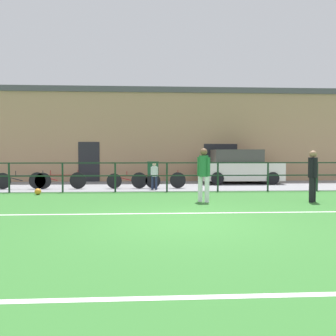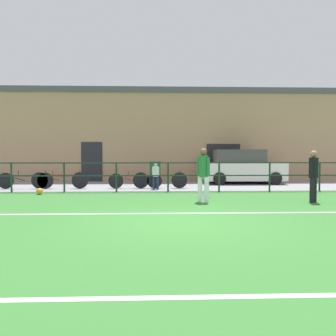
% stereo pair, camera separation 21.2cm
% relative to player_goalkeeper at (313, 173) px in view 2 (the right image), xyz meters
% --- Properties ---
extents(ground, '(60.00, 44.00, 0.04)m').
position_rel_player_goalkeeper_xyz_m(ground, '(-4.31, -2.90, -0.92)').
color(ground, '#33702D').
extents(field_line_touchline, '(36.00, 0.11, 0.00)m').
position_rel_player_goalkeeper_xyz_m(field_line_touchline, '(-4.31, -1.80, -0.90)').
color(field_line_touchline, white).
rests_on(field_line_touchline, ground).
extents(field_line_hash, '(36.00, 0.11, 0.00)m').
position_rel_player_goalkeeper_xyz_m(field_line_hash, '(-4.31, -6.86, -0.90)').
color(field_line_hash, white).
rests_on(field_line_hash, ground).
extents(pavement_strip, '(48.00, 5.00, 0.02)m').
position_rel_player_goalkeeper_xyz_m(pavement_strip, '(-4.31, 5.60, -0.89)').
color(pavement_strip, gray).
rests_on(pavement_strip, ground).
extents(perimeter_fence, '(36.07, 0.07, 1.15)m').
position_rel_player_goalkeeper_xyz_m(perimeter_fence, '(-4.31, 3.10, -0.15)').
color(perimeter_fence, '#193823').
rests_on(perimeter_fence, ground).
extents(clubhouse_facade, '(28.00, 2.56, 5.02)m').
position_rel_player_goalkeeper_xyz_m(clubhouse_facade, '(-4.31, 9.30, 1.62)').
color(clubhouse_facade, tan).
rests_on(clubhouse_facade, ground).
extents(player_goalkeeper, '(0.32, 0.35, 1.58)m').
position_rel_player_goalkeeper_xyz_m(player_goalkeeper, '(0.00, 0.00, 0.00)').
color(player_goalkeeper, black).
rests_on(player_goalkeeper, ground).
extents(player_striker, '(0.36, 0.34, 1.65)m').
position_rel_player_goalkeeper_xyz_m(player_striker, '(-3.34, 0.21, 0.04)').
color(player_striker, white).
rests_on(player_striker, ground).
extents(soccer_ball_match, '(0.23, 0.23, 0.23)m').
position_rel_player_goalkeeper_xyz_m(soccer_ball_match, '(-9.02, 2.38, -0.78)').
color(soccer_ball_match, orange).
rests_on(soccer_ball_match, ground).
extents(spectator_child, '(0.29, 0.20, 1.11)m').
position_rel_player_goalkeeper_xyz_m(spectator_child, '(-4.79, 3.86, -0.25)').
color(spectator_child, '#232D4C').
rests_on(spectator_child, pavement_strip).
extents(parked_car_red, '(3.90, 1.92, 1.67)m').
position_rel_player_goalkeeper_xyz_m(parked_car_red, '(-0.53, 6.64, -0.09)').
color(parked_car_red, silver).
rests_on(parked_car_red, pavement_strip).
extents(bicycle_parked_0, '(2.26, 0.04, 0.73)m').
position_rel_player_goalkeeper_xyz_m(bicycle_parked_0, '(-5.66, 4.30, -0.55)').
color(bicycle_parked_0, black).
rests_on(bicycle_parked_0, pavement_strip).
extents(bicycle_parked_1, '(2.36, 0.04, 0.78)m').
position_rel_player_goalkeeper_xyz_m(bicycle_parked_1, '(-8.81, 4.30, -0.52)').
color(bicycle_parked_1, black).
rests_on(bicycle_parked_1, pavement_strip).
extents(bicycle_parked_3, '(2.31, 0.04, 0.77)m').
position_rel_player_goalkeeper_xyz_m(bicycle_parked_3, '(-10.23, 4.30, -0.53)').
color(bicycle_parked_3, black).
rests_on(bicycle_parked_3, pavement_strip).
extents(bicycle_parked_4, '(2.31, 0.04, 0.77)m').
position_rel_player_goalkeeper_xyz_m(bicycle_parked_4, '(-4.61, 4.30, -0.53)').
color(bicycle_parked_4, black).
rests_on(bicycle_parked_4, pavement_strip).
extents(trash_bin_0, '(0.56, 0.47, 1.08)m').
position_rel_player_goalkeeper_xyz_m(trash_bin_0, '(-4.81, 6.51, -0.33)').
color(trash_bin_0, '#194C28').
rests_on(trash_bin_0, pavement_strip).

